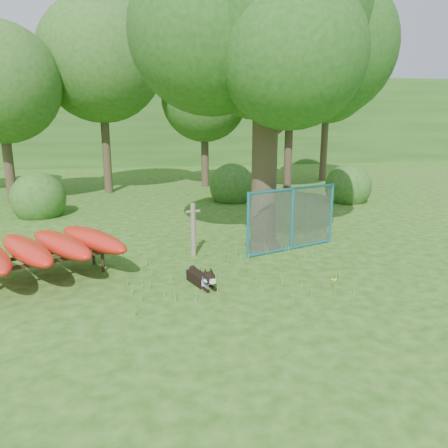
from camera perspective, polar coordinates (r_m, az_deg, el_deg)
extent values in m
plane|color=#214E0F|center=(8.72, 0.18, -8.31)|extent=(80.00, 80.00, 0.00)
cylinder|color=#392D1F|center=(11.09, 5.34, 9.64)|extent=(0.78, 0.78, 4.98)
cone|color=#392D1F|center=(11.47, 5.09, -1.60)|extent=(1.17, 1.17, 0.50)
sphere|color=#1B4B15|center=(11.30, 5.72, 25.46)|extent=(4.78, 4.78, 4.78)
sphere|color=#1B4B15|center=(11.89, 12.82, 21.69)|extent=(3.59, 3.59, 3.59)
sphere|color=#1B4B15|center=(10.88, -1.75, 23.84)|extent=(3.79, 3.79, 3.79)
sphere|color=#1B4B15|center=(9.97, 8.82, 21.14)|extent=(3.19, 3.19, 3.19)
sphere|color=#1B4B15|center=(12.46, 2.57, 26.28)|extent=(3.39, 3.39, 3.39)
cylinder|color=#392D1F|center=(11.09, 8.59, 13.16)|extent=(1.42, 0.30, 1.06)
cylinder|color=#392D1F|center=(11.27, 2.82, 15.33)|extent=(0.94, 0.94, 1.02)
cylinder|color=#6D5F51|center=(10.52, -4.03, -0.75)|extent=(0.14, 0.14, 1.29)
cylinder|color=#6D5F51|center=(10.42, -4.08, 1.64)|extent=(0.36, 0.15, 0.07)
cylinder|color=black|center=(9.87, -15.54, -4.85)|extent=(0.09, 0.09, 0.43)
cylinder|color=black|center=(10.41, -16.67, -3.96)|extent=(0.09, 0.09, 0.43)
cube|color=black|center=(9.51, -21.92, -4.60)|extent=(2.35, 1.12, 0.07)
cube|color=black|center=(10.07, -22.73, -3.69)|extent=(2.35, 1.12, 0.07)
ellipsoid|color=red|center=(9.66, -24.43, -3.09)|extent=(1.81, 2.51, 0.41)
ellipsoid|color=red|center=(9.80, -20.53, -2.50)|extent=(1.88, 2.48, 0.41)
ellipsoid|color=red|center=(9.98, -16.76, -1.91)|extent=(1.94, 2.44, 0.41)
cube|color=black|center=(8.91, -3.35, -7.10)|extent=(0.45, 0.68, 0.22)
cube|color=white|center=(8.68, -2.49, -7.72)|extent=(0.23, 0.19, 0.20)
sphere|color=black|center=(8.49, -1.96, -6.98)|extent=(0.24, 0.24, 0.24)
cube|color=white|center=(8.41, -1.59, -7.44)|extent=(0.13, 0.15, 0.08)
sphere|color=white|center=(8.45, -2.34, -7.34)|extent=(0.11, 0.11, 0.11)
sphere|color=white|center=(8.52, -1.47, -7.15)|extent=(0.11, 0.11, 0.11)
cone|color=black|center=(8.44, -2.47, -6.17)|extent=(0.10, 0.11, 0.11)
cone|color=black|center=(8.50, -1.72, -6.02)|extent=(0.12, 0.13, 0.11)
cylinder|color=black|center=(8.56, -2.53, -8.45)|extent=(0.16, 0.28, 0.06)
cylinder|color=black|center=(8.63, -1.56, -8.24)|extent=(0.16, 0.28, 0.06)
sphere|color=black|center=(9.18, -4.13, -5.85)|extent=(0.15, 0.15, 0.15)
torus|color=blue|center=(8.57, -2.20, -7.17)|extent=(0.24, 0.14, 0.23)
cylinder|color=teal|center=(10.27, 3.16, -0.22)|extent=(0.09, 0.09, 1.60)
cylinder|color=teal|center=(11.06, 8.89, 0.65)|extent=(0.09, 0.09, 1.60)
cylinder|color=teal|center=(11.94, 13.82, 1.39)|extent=(0.09, 0.09, 1.60)
cylinder|color=teal|center=(10.91, 9.04, 4.56)|extent=(2.52, 0.98, 0.06)
cylinder|color=teal|center=(11.25, 8.75, -3.10)|extent=(2.52, 0.98, 0.06)
plane|color=gray|center=(11.06, 8.89, 0.65)|extent=(2.50, 0.93, 2.67)
cylinder|color=#529330|center=(8.89, 14.09, -7.64)|extent=(0.02, 0.02, 0.19)
sphere|color=yellow|center=(8.86, 14.12, -7.06)|extent=(0.03, 0.03, 0.03)
sphere|color=yellow|center=(8.88, 14.37, -6.96)|extent=(0.03, 0.03, 0.03)
sphere|color=yellow|center=(8.89, 13.92, -7.04)|extent=(0.03, 0.03, 0.03)
sphere|color=yellow|center=(8.83, 14.26, -7.13)|extent=(0.03, 0.03, 0.03)
sphere|color=yellow|center=(8.84, 14.01, -7.04)|extent=(0.03, 0.03, 0.03)
cylinder|color=#392D1F|center=(18.65, -26.49, 8.74)|extent=(0.36, 0.36, 4.20)
cylinder|color=#392D1F|center=(20.00, -15.24, 11.44)|extent=(0.36, 0.36, 5.25)
sphere|color=#27561B|center=(20.13, -15.81, 19.99)|extent=(5.20, 5.20, 5.20)
cylinder|color=#392D1F|center=(21.20, -2.52, 10.11)|extent=(0.36, 0.36, 3.85)
sphere|color=#27561B|center=(21.17, -2.59, 16.06)|extent=(4.00, 4.00, 4.00)
cylinder|color=#392D1F|center=(20.05, 8.45, 11.07)|extent=(0.36, 0.36, 4.76)
sphere|color=#27561B|center=(20.11, 8.74, 18.83)|extent=(4.80, 4.80, 4.80)
cylinder|color=#392D1F|center=(23.93, 13.01, 11.46)|extent=(0.36, 0.36, 4.90)
sphere|color=#27561B|center=(24.00, 13.39, 18.14)|extent=(4.60, 4.60, 4.60)
sphere|color=#27561B|center=(16.16, -22.88, 0.97)|extent=(1.80, 1.80, 1.80)
sphere|color=#27561B|center=(18.14, 15.77, 2.85)|extent=(1.80, 1.80, 1.80)
sphere|color=#27561B|center=(17.61, 1.03, 3.05)|extent=(1.80, 1.80, 1.80)
cube|color=#27561B|center=(35.97, -8.51, 13.20)|extent=(80.00, 12.00, 6.00)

